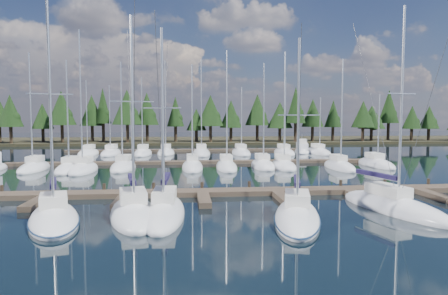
{
  "coord_description": "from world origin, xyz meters",
  "views": [
    {
      "loc": [
        -1.26,
        -14.04,
        6.28
      ],
      "look_at": [
        2.13,
        22.0,
        3.55
      ],
      "focal_mm": 32.0,
      "sensor_mm": 36.0,
      "label": 1
    }
  ],
  "objects": [
    {
      "name": "back_sailboat_rows",
      "position": [
        0.41,
        44.35,
        0.27
      ],
      "size": [
        45.15,
        30.92,
        16.96
      ],
      "color": "white",
      "rests_on": "ground"
    },
    {
      "name": "front_sailboat_1",
      "position": [
        -9.12,
        10.04,
        0.29
      ],
      "size": [
        5.04,
        8.29,
        13.84
      ],
      "color": "white",
      "rests_on": "ground"
    },
    {
      "name": "motor_yacht_right",
      "position": [
        19.42,
        55.8,
        0.45
      ],
      "size": [
        4.54,
        8.44,
        4.0
      ],
      "color": "white",
      "rests_on": "ground"
    },
    {
      "name": "tree_line",
      "position": [
        -1.91,
        80.19,
        7.38
      ],
      "size": [
        182.93,
        11.58,
        12.89
      ],
      "color": "black",
      "rests_on": "far_shore"
    },
    {
      "name": "back_docks",
      "position": [
        0.0,
        49.58,
        0.2
      ],
      "size": [
        50.0,
        21.8,
        0.4
      ],
      "color": "brown",
      "rests_on": "ground"
    },
    {
      "name": "front_sailboat_4",
      "position": [
        5.38,
        9.24,
        0.27
      ],
      "size": [
        4.95,
        9.38,
        11.66
      ],
      "color": "white",
      "rests_on": "ground"
    },
    {
      "name": "front_sailboat_2",
      "position": [
        -4.59,
        10.98,
        0.28
      ],
      "size": [
        4.42,
        8.82,
        13.16
      ],
      "color": "white",
      "rests_on": "ground"
    },
    {
      "name": "front_sailboat_3",
      "position": [
        -2.7,
        11.01,
        0.28
      ],
      "size": [
        2.77,
        9.03,
        12.46
      ],
      "color": "white",
      "rests_on": "ground"
    },
    {
      "name": "front_sailboat_5",
      "position": [
        12.51,
        11.25,
        0.29
      ],
      "size": [
        4.8,
        10.12,
        14.2
      ],
      "color": "white",
      "rests_on": "ground"
    },
    {
      "name": "far_shore",
      "position": [
        0.0,
        90.0,
        0.3
      ],
      "size": [
        220.0,
        30.0,
        0.6
      ],
      "primitive_type": "cube",
      "color": "#2B2818",
      "rests_on": "ground"
    },
    {
      "name": "main_dock",
      "position": [
        0.0,
        17.36,
        0.2
      ],
      "size": [
        44.0,
        6.13,
        0.9
      ],
      "color": "brown",
      "rests_on": "ground"
    },
    {
      "name": "ground",
      "position": [
        0.0,
        30.0,
        0.0
      ],
      "size": [
        260.0,
        260.0,
        0.0
      ],
      "primitive_type": "plane",
      "color": "black",
      "rests_on": "ground"
    }
  ]
}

